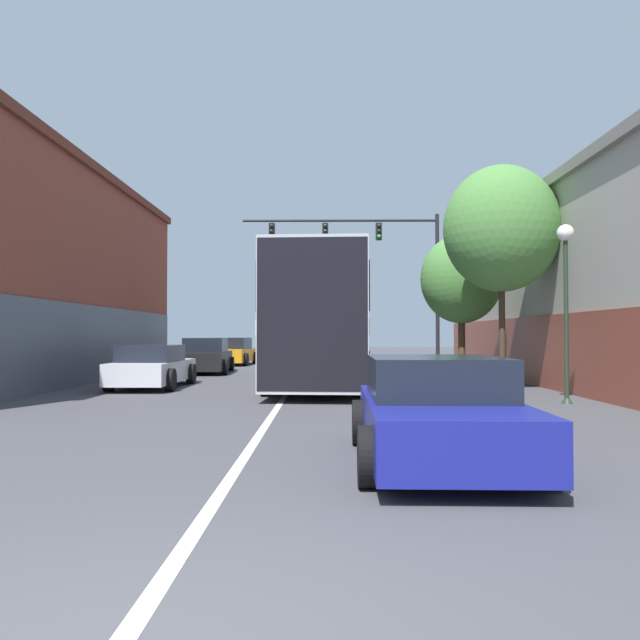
# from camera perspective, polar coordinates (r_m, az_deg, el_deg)

# --- Properties ---
(lane_center_line) EXTENTS (0.14, 42.22, 0.01)m
(lane_center_line) POSITION_cam_1_polar(r_m,az_deg,el_deg) (18.05, -2.79, -6.31)
(lane_center_line) COLOR silver
(lane_center_line) RESTS_ON ground_plane
(bus) EXTENTS (3.27, 10.58, 3.81)m
(bus) POSITION_cam_1_polar(r_m,az_deg,el_deg) (19.05, 0.42, 0.34)
(bus) COLOR #B7B7BC
(bus) RESTS_ON ground_plane
(hatchback_foreground) EXTENTS (2.09, 4.06, 1.28)m
(hatchback_foreground) POSITION_cam_1_polar(r_m,az_deg,el_deg) (7.82, 10.68, -8.22)
(hatchback_foreground) COLOR navy
(hatchback_foreground) RESTS_ON ground_plane
(parked_car_left_near) EXTENTS (2.15, 4.54, 1.44)m
(parked_car_left_near) POSITION_cam_1_polar(r_m,az_deg,el_deg) (25.97, -10.34, -3.30)
(parked_car_left_near) COLOR black
(parked_car_left_near) RESTS_ON ground_plane
(parked_car_left_mid) EXTENTS (2.25, 4.42, 1.42)m
(parked_car_left_mid) POSITION_cam_1_polar(r_m,az_deg,el_deg) (33.01, -7.93, -2.91)
(parked_car_left_mid) COLOR orange
(parked_car_left_mid) RESTS_ON ground_plane
(parked_car_left_far) EXTENTS (1.92, 4.36, 1.26)m
(parked_car_left_far) POSITION_cam_1_polar(r_m,az_deg,el_deg) (19.13, -15.05, -4.17)
(parked_car_left_far) COLOR silver
(parked_car_left_far) RESTS_ON ground_plane
(traffic_signal_gantry) EXTENTS (9.20, 0.36, 7.22)m
(traffic_signal_gantry) POSITION_cam_1_polar(r_m,az_deg,el_deg) (29.39, 4.95, 6.12)
(traffic_signal_gantry) COLOR black
(traffic_signal_gantry) RESTS_ON ground_plane
(street_lamp) EXTENTS (0.38, 0.38, 4.07)m
(street_lamp) POSITION_cam_1_polar(r_m,az_deg,el_deg) (15.24, 21.56, 2.99)
(street_lamp) COLOR #233323
(street_lamp) RESTS_ON ground_plane
(street_tree_near) EXTENTS (3.29, 2.96, 6.41)m
(street_tree_near) POSITION_cam_1_polar(r_m,az_deg,el_deg) (18.70, 16.24, 8.00)
(street_tree_near) COLOR #3D2D1E
(street_tree_near) RESTS_ON ground_plane
(street_tree_far) EXTENTS (2.75, 2.48, 4.98)m
(street_tree_far) POSITION_cam_1_polar(r_m,az_deg,el_deg) (21.73, 12.80, 3.65)
(street_tree_far) COLOR #4C3823
(street_tree_far) RESTS_ON ground_plane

